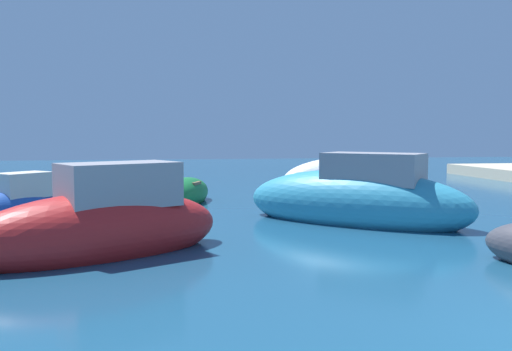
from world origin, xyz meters
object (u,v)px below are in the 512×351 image
Objects in this scene: moored_boat_2 at (356,200)px; moored_boat_7 at (16,207)px; moored_boat_1 at (17,191)px; moored_boat_4 at (353,179)px; moored_boat_5 at (103,226)px; moored_boat_0 at (184,194)px.

moored_boat_2 is 8.02m from moored_boat_7.
moored_boat_4 is (11.25, 0.47, 0.18)m from moored_boat_1.
moored_boat_2 is at bearing 121.40° from moored_boat_7.
moored_boat_2 is at bearing 65.53° from moored_boat_4.
moored_boat_4 is at bearing -158.82° from moored_boat_5.
moored_boat_1 is 1.22× the size of moored_boat_7.
moored_boat_2 reaches higher than moored_boat_5.
moored_boat_5 is (-5.46, -2.52, -0.03)m from moored_boat_2.
moored_boat_4 is (6.07, 2.31, 0.18)m from moored_boat_0.
moored_boat_0 and moored_boat_1 have the same top height.
moored_boat_7 is (1.14, -4.58, 0.08)m from moored_boat_1.
moored_boat_4 is 1.81× the size of moored_boat_7.
moored_boat_4 reaches higher than moored_boat_0.
moored_boat_7 is at bearing -33.83° from moored_boat_0.
moored_boat_0 is at bearing -6.36° from moored_boat_2.
moored_boat_0 is at bearing 15.23° from moored_boat_4.
moored_boat_0 is 1.13× the size of moored_boat_7.
moored_boat_4 is 1.14× the size of moored_boat_5.
moored_boat_5 reaches higher than moored_boat_1.
moored_boat_7 is (-2.42, 3.97, -0.15)m from moored_boat_5.
moored_boat_2 reaches higher than moored_boat_7.
moored_boat_7 reaches higher than moored_boat_0.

